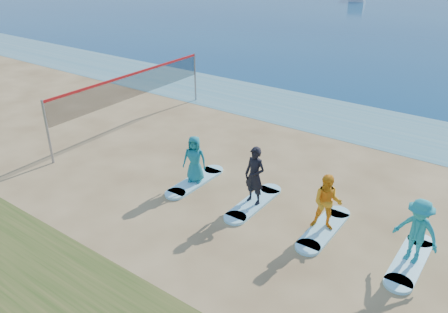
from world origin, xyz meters
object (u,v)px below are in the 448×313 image
Objects in this scene: student_3 at (417,231)px; surfboard_0 at (195,181)px; volleyball_net at (133,86)px; student_1 at (255,176)px; student_2 at (327,203)px; surfboard_1 at (254,203)px; student_0 at (195,159)px; surfboard_2 at (324,229)px; surfboard_3 at (410,261)px.

surfboard_0 is at bearing -167.56° from student_3.
volleyball_net reaches higher than student_1.
student_2 is (2.42, 0.00, -0.10)m from student_1.
student_1 is at bearing 161.92° from student_2.
volleyball_net is 8.55m from surfboard_1.
student_1 is 4.83m from student_3.
volleyball_net is 8.39m from student_1.
student_0 is 4.91m from surfboard_2.
surfboard_1 is 1.22× the size of student_3.
surfboard_2 is at bearing 0.00° from surfboard_1.
student_0 is at bearing 0.00° from surfboard_0.
surfboard_0 and surfboard_3 have the same top height.
student_0 is 2.57m from surfboard_1.
surfboard_3 is (4.83, 0.00, 0.00)m from surfboard_1.
surfboard_1 is 2.42m from surfboard_2.
surfboard_3 is (12.79, -2.51, -1.86)m from volleyball_net.
surfboard_0 is 4.91m from student_2.
student_0 is 0.75× the size of surfboard_3.
student_2 is at bearing 0.00° from surfboard_0.
student_2 is at bearing 0.00° from surfboard_2.
volleyball_net is at bearing 168.91° from surfboard_3.
student_1 is at bearing 180.00° from surfboard_3.
student_1 reaches higher than student_3.
student_1 is at bearing 180.00° from surfboard_2.
student_0 is 4.83m from student_2.
student_3 reaches higher than student_0.
surfboard_2 is 2.42m from surfboard_3.
surfboard_0 is 1.16× the size of student_1.
surfboard_1 is at bearing 4.90° from student_1.
surfboard_0 is 1.00× the size of surfboard_2.
surfboard_2 is 0.90m from student_2.
volleyball_net is 6.16m from student_0.
student_0 is at bearing -24.34° from volleyball_net.
surfboard_1 is at bearing -17.49° from volleyball_net.
surfboard_3 is (7.25, 0.00, -0.87)m from student_0.
student_3 reaches higher than surfboard_3.
surfboard_0 and surfboard_1 have the same top height.
surfboard_1 is at bearing -22.62° from student_0.
surfboard_0 is 1.33× the size of student_0.
student_1 reaches higher than surfboard_0.
student_0 is (0.00, 0.00, 0.87)m from surfboard_0.
student_3 is at bearing 0.00° from surfboard_2.
student_1 is (-0.00, 0.00, 0.99)m from surfboard_1.
student_3 is at bearing -22.62° from student_0.
surfboard_0 is at bearing -24.34° from volleyball_net.
volleyball_net reaches higher than surfboard_0.
surfboard_0 is at bearing 0.00° from student_0.
surfboard_1 is 2.58m from student_2.
surfboard_3 is at bearing -18.08° from student_2.
student_0 reaches higher than surfboard_0.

